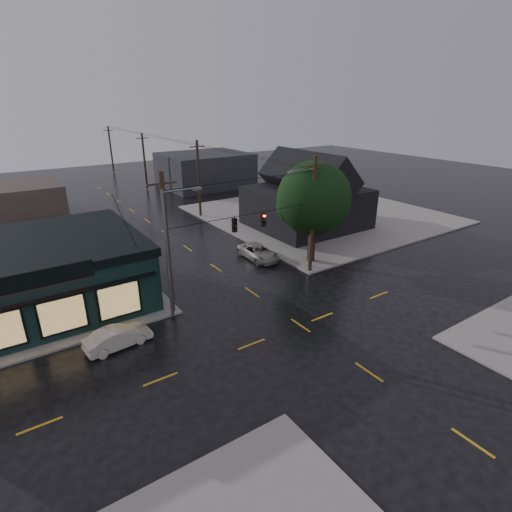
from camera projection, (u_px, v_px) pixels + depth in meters
ground_plane at (300, 325)px, 27.17m from camera, size 160.00×160.00×0.00m
sidewalk_ne at (319, 214)px, 52.94m from camera, size 28.00×28.00×0.15m
pizza_shop at (23, 277)px, 28.40m from camera, size 16.30×12.34×4.90m
ne_building at (307, 190)px, 46.41m from camera, size 12.60×11.60×8.75m
corner_tree at (314, 199)px, 35.51m from camera, size 6.67×6.67×9.25m
utility_pole_nw at (173, 312)px, 28.80m from camera, size 2.00×0.32×10.15m
utility_pole_ne at (310, 272)px, 35.56m from camera, size 2.00×0.32×10.15m
utility_pole_far_a at (201, 216)px, 52.12m from camera, size 2.00×0.32×9.65m
utility_pole_far_b at (147, 189)px, 67.53m from camera, size 2.00×0.32×9.15m
utility_pole_far_c at (114, 172)px, 82.94m from camera, size 2.00×0.32×9.15m
span_signal_assembly at (249, 222)px, 30.12m from camera, size 13.00×0.48×1.23m
streetlight_nw at (173, 318)px, 28.11m from camera, size 5.40×0.30×9.15m
streetlight_ne at (309, 268)px, 36.36m from camera, size 5.40×0.30×9.15m
bg_building_west at (9, 203)px, 49.90m from camera, size 12.00×10.00×4.40m
bg_building_east at (205, 170)px, 69.12m from camera, size 14.00×12.00×5.60m
sedan_cream at (118, 337)px, 24.62m from camera, size 4.19×1.86×1.34m
suv_silver at (258, 252)px, 38.15m from camera, size 2.25×4.87×1.35m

